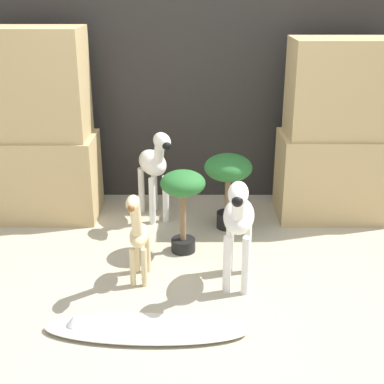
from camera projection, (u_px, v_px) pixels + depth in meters
name	position (u px, v px, depth m)	size (l,w,h in m)	color
ground_plane	(188.00, 305.00, 2.93)	(14.00, 14.00, 0.00)	#B2A88E
wall_back	(190.00, 60.00, 4.09)	(6.40, 0.08, 2.20)	#2D2B28
rock_pillar_left	(37.00, 131.00, 3.84)	(0.85, 0.47, 1.38)	tan
rock_pillar_right	(343.00, 135.00, 3.85)	(0.85, 0.47, 1.30)	tan
zebra_right	(240.00, 220.00, 2.97)	(0.22, 0.50, 0.70)	white
zebra_left	(156.00, 165.00, 3.86)	(0.32, 0.49, 0.70)	white
giraffe_figurine	(140.00, 233.00, 3.04)	(0.12, 0.38, 0.60)	beige
potted_palm_front	(230.00, 174.00, 3.71)	(0.33, 0.33, 0.55)	black
potted_palm_back	(185.00, 193.00, 3.38)	(0.28, 0.28, 0.55)	black
surfboard	(146.00, 328.00, 2.69)	(1.04, 0.31, 0.09)	silver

